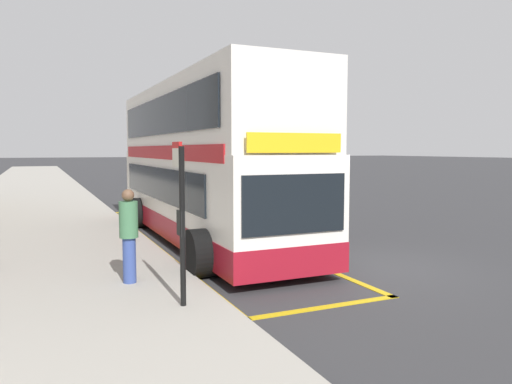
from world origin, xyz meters
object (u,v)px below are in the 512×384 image
object	(u,v)px
double_decker_bus	(202,168)
bus_stop_sign	(181,209)
parked_car_navy_behind	(167,168)
pedestrian_further_back	(129,232)

from	to	relation	value
double_decker_bus	bus_stop_sign	world-z (taller)	double_decker_bus
bus_stop_sign	parked_car_navy_behind	bearing A→B (deg)	76.44
double_decker_bus	parked_car_navy_behind	xyz separation A→B (m)	(7.02, 32.61, -1.26)
double_decker_bus	pedestrian_further_back	world-z (taller)	double_decker_bus
bus_stop_sign	pedestrian_further_back	distance (m)	1.81
double_decker_bus	pedestrian_further_back	bearing A→B (deg)	-123.41
double_decker_bus	bus_stop_sign	xyz separation A→B (m)	(-2.25, -5.87, -0.39)
bus_stop_sign	parked_car_navy_behind	world-z (taller)	bus_stop_sign
bus_stop_sign	pedestrian_further_back	size ratio (longest dim) A/B	1.49
parked_car_navy_behind	pedestrian_further_back	world-z (taller)	pedestrian_further_back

